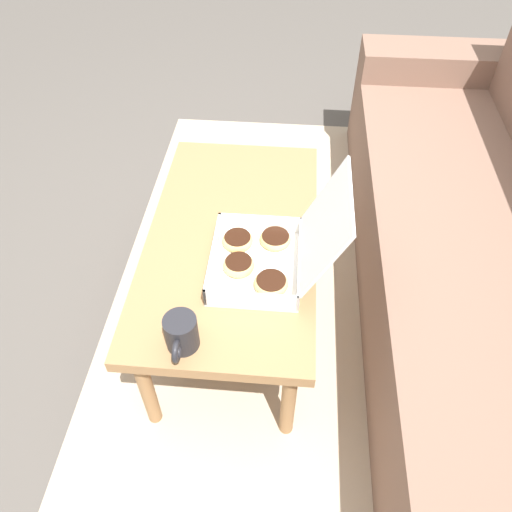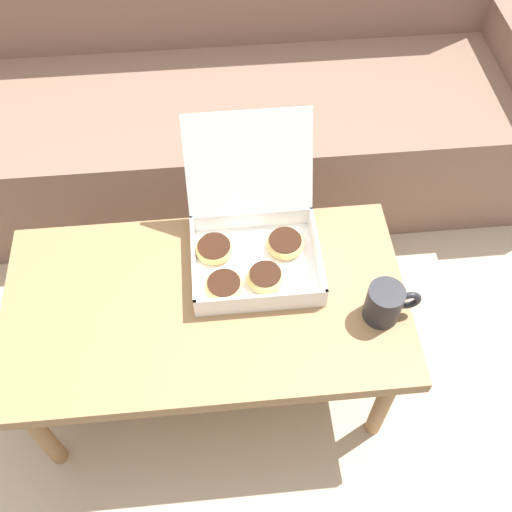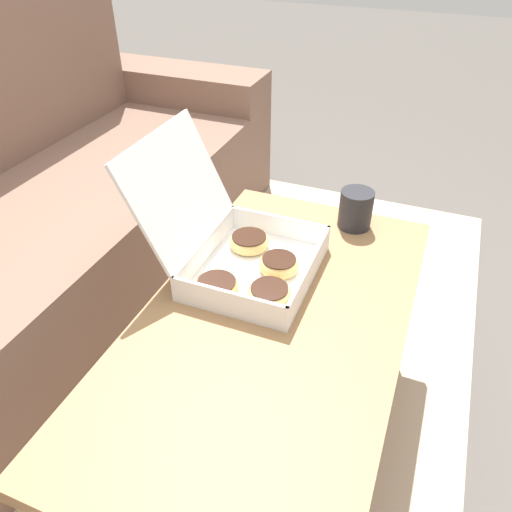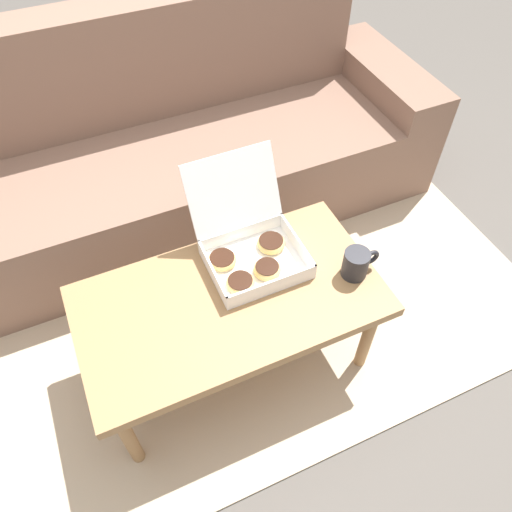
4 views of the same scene
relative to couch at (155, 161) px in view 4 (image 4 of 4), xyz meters
The scene contains 6 objects.
ground_plane 0.85m from the couch, 90.00° to the right, with size 12.00×12.00×0.00m, color #514C47.
area_rug 0.58m from the couch, 90.00° to the right, with size 2.70×1.83×0.01m, color tan.
couch is the anchor object (origin of this frame).
coffee_table 0.92m from the couch, 90.00° to the right, with size 1.01×0.55×0.43m.
pastry_box 0.82m from the couch, 80.89° to the right, with size 0.33×0.39×0.31m.
coffee_mug 1.10m from the couch, 66.68° to the right, with size 0.13×0.09×0.10m.
Camera 4 is at (-0.31, -1.02, 1.79)m, focal length 35.00 mm.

